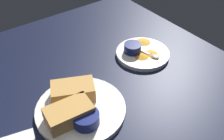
# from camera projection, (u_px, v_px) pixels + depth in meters

# --- Properties ---
(ground_plane) EXTENTS (1.10, 1.10, 0.03)m
(ground_plane) POSITION_uv_depth(u_px,v_px,m) (91.00, 96.00, 0.84)
(ground_plane) COLOR black
(plate_sandwich_main) EXTENTS (0.27, 0.27, 0.02)m
(plate_sandwich_main) POSITION_uv_depth(u_px,v_px,m) (81.00, 109.00, 0.77)
(plate_sandwich_main) COLOR white
(plate_sandwich_main) RESTS_ON ground_plane
(sandwich_half_near) EXTENTS (0.15, 0.12, 0.05)m
(sandwich_half_near) POSITION_uv_depth(u_px,v_px,m) (73.00, 91.00, 0.79)
(sandwich_half_near) COLOR tan
(sandwich_half_near) RESTS_ON plate_sandwich_main
(sandwich_half_far) EXTENTS (0.14, 0.09, 0.05)m
(sandwich_half_far) POSITION_uv_depth(u_px,v_px,m) (69.00, 114.00, 0.72)
(sandwich_half_far) COLOR tan
(sandwich_half_far) RESTS_ON plate_sandwich_main
(ramekin_dark_sauce) EXTENTS (0.08, 0.08, 0.04)m
(ramekin_dark_sauce) POSITION_uv_depth(u_px,v_px,m) (86.00, 118.00, 0.71)
(ramekin_dark_sauce) COLOR navy
(ramekin_dark_sauce) RESTS_ON plate_sandwich_main
(spoon_by_dark_ramekin) EXTENTS (0.02, 0.10, 0.01)m
(spoon_by_dark_ramekin) POSITION_uv_depth(u_px,v_px,m) (76.00, 109.00, 0.76)
(spoon_by_dark_ramekin) COLOR silver
(spoon_by_dark_ramekin) RESTS_ON plate_sandwich_main
(plate_chips_companion) EXTENTS (0.20, 0.20, 0.02)m
(plate_chips_companion) POSITION_uv_depth(u_px,v_px,m) (143.00, 54.00, 0.99)
(plate_chips_companion) COLOR white
(plate_chips_companion) RESTS_ON ground_plane
(ramekin_light_gravy) EXTENTS (0.07, 0.07, 0.03)m
(ramekin_light_gravy) POSITION_uv_depth(u_px,v_px,m) (133.00, 48.00, 0.97)
(ramekin_light_gravy) COLOR #0C144C
(ramekin_light_gravy) RESTS_ON plate_chips_companion
(spoon_by_gravy_ramekin) EXTENTS (0.04, 0.10, 0.01)m
(spoon_by_gravy_ramekin) POSITION_uv_depth(u_px,v_px,m) (153.00, 56.00, 0.96)
(spoon_by_gravy_ramekin) COLOR silver
(spoon_by_gravy_ramekin) RESTS_ON plate_chips_companion
(plantain_chip_scatter) EXTENTS (0.15, 0.17, 0.01)m
(plantain_chip_scatter) POSITION_uv_depth(u_px,v_px,m) (144.00, 50.00, 0.99)
(plantain_chip_scatter) COLOR orange
(plantain_chip_scatter) RESTS_ON plate_chips_companion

